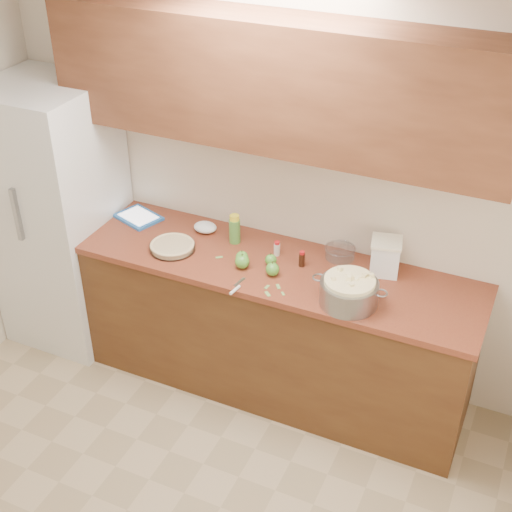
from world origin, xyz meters
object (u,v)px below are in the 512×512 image
at_px(pie, 172,246).
at_px(flour_canister, 385,256).
at_px(colander, 349,292).
at_px(tablet, 138,217).

height_order(pie, flour_canister, flour_canister).
relative_size(pie, colander, 0.66).
bearing_deg(flour_canister, pie, -166.35).
xyz_separation_m(pie, tablet, (-0.39, 0.24, -0.01)).
xyz_separation_m(flour_canister, tablet, (-1.62, -0.06, -0.10)).
height_order(flour_canister, tablet, flour_canister).
bearing_deg(tablet, pie, -11.65).
bearing_deg(flour_canister, colander, -103.76).
relative_size(colander, flour_canister, 2.00).
bearing_deg(pie, tablet, 148.76).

